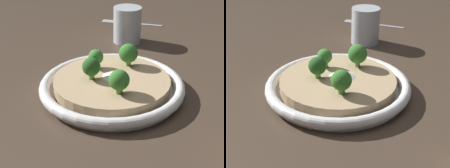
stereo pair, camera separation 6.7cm
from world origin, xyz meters
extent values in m
plane|color=#47382B|center=(0.00, 0.00, 0.00)|extent=(6.00, 6.00, 0.00)
cylinder|color=white|center=(0.00, 0.00, 0.00)|extent=(0.26, 0.26, 0.01)
torus|color=white|center=(0.00, 0.00, 0.02)|extent=(0.29, 0.29, 0.02)
cylinder|color=tan|center=(0.00, 0.00, 0.02)|extent=(0.23, 0.23, 0.03)
cone|color=white|center=(0.01, -0.01, 0.04)|extent=(0.05, 0.05, 0.01)
cylinder|color=#84A856|center=(0.04, 0.04, 0.04)|extent=(0.02, 0.02, 0.02)
sphere|color=#428438|center=(0.04, 0.04, 0.06)|extent=(0.03, 0.03, 0.03)
cylinder|color=#759E4C|center=(-0.01, 0.04, 0.04)|extent=(0.01, 0.01, 0.02)
sphere|color=#285B23|center=(-0.01, 0.04, 0.06)|extent=(0.04, 0.04, 0.04)
cylinder|color=#759E4C|center=(0.07, -0.02, 0.04)|extent=(0.02, 0.02, 0.02)
sphere|color=#387A2D|center=(0.07, -0.02, 0.06)|extent=(0.04, 0.04, 0.04)
cylinder|color=#759E4C|center=(-0.05, -0.03, 0.04)|extent=(0.02, 0.02, 0.02)
sphere|color=#387A2D|center=(-0.05, -0.03, 0.06)|extent=(0.04, 0.04, 0.04)
cylinder|color=silver|center=(0.28, 0.03, 0.05)|extent=(0.07, 0.07, 0.09)
cube|color=#B7B7BC|center=(0.43, 0.01, 0.00)|extent=(0.01, 0.13, 0.00)
cube|color=#B7B7BC|center=(0.44, 0.11, 0.00)|extent=(0.03, 0.06, 0.00)
camera|label=1|loc=(-0.58, -0.14, 0.34)|focal=55.00mm
camera|label=2|loc=(-0.56, -0.20, 0.34)|focal=55.00mm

